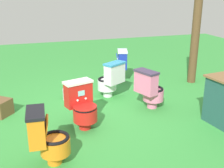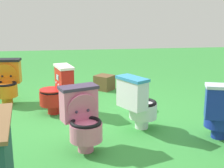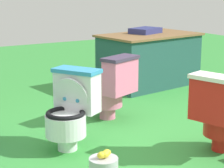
{
  "view_description": "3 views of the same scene",
  "coord_description": "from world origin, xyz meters",
  "px_view_note": "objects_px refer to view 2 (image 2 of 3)",
  "views": [
    {
      "loc": [
        4.43,
        -1.28,
        2.09
      ],
      "look_at": [
        -0.11,
        0.19,
        0.46
      ],
      "focal_mm": 45.93,
      "sensor_mm": 36.0,
      "label": 1
    },
    {
      "loc": [
        0.22,
        4.32,
        1.67
      ],
      "look_at": [
        -0.35,
        -0.21,
        0.49
      ],
      "focal_mm": 52.27,
      "sensor_mm": 36.0,
      "label": 2
    },
    {
      "loc": [
        -2.19,
        -2.97,
        1.48
      ],
      "look_at": [
        -0.18,
        0.34,
        0.55
      ],
      "focal_mm": 66.5,
      "sensor_mm": 36.0,
      "label": 3
    }
  ],
  "objects_px": {
    "toilet_pink": "(83,118)",
    "small_crate": "(104,82)",
    "toilet_white": "(138,102)",
    "toilet_red": "(57,89)",
    "toilet_blue": "(221,111)",
    "toilet_orange": "(7,81)",
    "lemon_bucket": "(135,102)"
  },
  "relations": [
    {
      "from": "toilet_blue",
      "to": "toilet_orange",
      "type": "xyz_separation_m",
      "value": [
        2.85,
        -1.88,
        0.0
      ]
    },
    {
      "from": "toilet_pink",
      "to": "toilet_red",
      "type": "distance_m",
      "value": 1.33
    },
    {
      "from": "small_crate",
      "to": "lemon_bucket",
      "type": "relative_size",
      "value": 1.14
    },
    {
      "from": "toilet_blue",
      "to": "toilet_red",
      "type": "height_order",
      "value": "same"
    },
    {
      "from": "small_crate",
      "to": "toilet_white",
      "type": "bearing_deg",
      "value": 96.62
    },
    {
      "from": "toilet_pink",
      "to": "toilet_orange",
      "type": "height_order",
      "value": "same"
    },
    {
      "from": "toilet_red",
      "to": "lemon_bucket",
      "type": "bearing_deg",
      "value": -105.63
    },
    {
      "from": "toilet_white",
      "to": "small_crate",
      "type": "height_order",
      "value": "toilet_white"
    },
    {
      "from": "toilet_red",
      "to": "small_crate",
      "type": "xyz_separation_m",
      "value": [
        -0.84,
        -1.23,
        -0.23
      ]
    },
    {
      "from": "toilet_pink",
      "to": "toilet_orange",
      "type": "distance_m",
      "value": 2.24
    },
    {
      "from": "toilet_pink",
      "to": "toilet_red",
      "type": "relative_size",
      "value": 1.0
    },
    {
      "from": "toilet_orange",
      "to": "small_crate",
      "type": "relative_size",
      "value": 2.3
    },
    {
      "from": "toilet_pink",
      "to": "small_crate",
      "type": "distance_m",
      "value": 2.59
    },
    {
      "from": "toilet_orange",
      "to": "lemon_bucket",
      "type": "bearing_deg",
      "value": 167.67
    },
    {
      "from": "toilet_red",
      "to": "lemon_bucket",
      "type": "height_order",
      "value": "toilet_red"
    },
    {
      "from": "toilet_blue",
      "to": "toilet_pink",
      "type": "height_order",
      "value": "same"
    },
    {
      "from": "toilet_white",
      "to": "toilet_red",
      "type": "relative_size",
      "value": 1.0
    },
    {
      "from": "toilet_white",
      "to": "small_crate",
      "type": "distance_m",
      "value": 2.06
    },
    {
      "from": "toilet_blue",
      "to": "toilet_red",
      "type": "relative_size",
      "value": 1.0
    },
    {
      "from": "toilet_blue",
      "to": "toilet_red",
      "type": "distance_m",
      "value": 2.37
    },
    {
      "from": "toilet_orange",
      "to": "small_crate",
      "type": "height_order",
      "value": "toilet_orange"
    },
    {
      "from": "toilet_blue",
      "to": "toilet_orange",
      "type": "height_order",
      "value": "same"
    },
    {
      "from": "toilet_orange",
      "to": "toilet_red",
      "type": "xyz_separation_m",
      "value": [
        -0.85,
        0.62,
        -0.0
      ]
    },
    {
      "from": "toilet_blue",
      "to": "small_crate",
      "type": "distance_m",
      "value": 2.77
    },
    {
      "from": "toilet_orange",
      "to": "toilet_white",
      "type": "bearing_deg",
      "value": 147.62
    },
    {
      "from": "toilet_red",
      "to": "toilet_white",
      "type": "bearing_deg",
      "value": -143.06
    },
    {
      "from": "toilet_red",
      "to": "small_crate",
      "type": "height_order",
      "value": "toilet_red"
    },
    {
      "from": "toilet_pink",
      "to": "lemon_bucket",
      "type": "xyz_separation_m",
      "value": [
        -0.87,
        -1.31,
        -0.26
      ]
    },
    {
      "from": "toilet_pink",
      "to": "toilet_red",
      "type": "bearing_deg",
      "value": -96.11
    },
    {
      "from": "toilet_blue",
      "to": "toilet_white",
      "type": "height_order",
      "value": "same"
    },
    {
      "from": "toilet_pink",
      "to": "small_crate",
      "type": "height_order",
      "value": "toilet_pink"
    },
    {
      "from": "toilet_pink",
      "to": "toilet_blue",
      "type": "bearing_deg",
      "value": 160.61
    }
  ]
}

